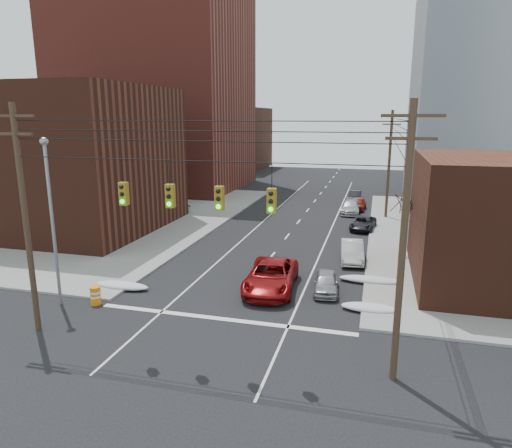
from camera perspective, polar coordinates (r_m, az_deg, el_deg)
The scene contains 27 objects.
ground at distance 19.26m, azimuth -10.91°, elevation -19.55°, with size 160.00×160.00×0.00m, color black.
sidewalk_nw at distance 54.83m, azimuth -24.29°, elevation 1.30°, with size 40.00×40.00×0.15m, color gray.
building_brick_tall at distance 70.04m, azimuth -12.26°, elevation 16.81°, with size 24.00×20.00×30.00m, color maroon.
building_brick_near at distance 46.98m, azimuth -24.08°, elevation 7.44°, with size 20.00×16.00×13.00m, color #4A2116.
building_brick_far at distance 94.63m, azimuth -5.83°, elevation 10.60°, with size 22.00×18.00×12.00m, color #4A2116.
building_glass at distance 86.05m, azimuth 26.74°, elevation 12.35°, with size 20.00×18.00×22.00m, color gray.
utility_pole_left at distance 24.04m, azimuth -26.89°, elevation 0.85°, with size 2.20×0.28×11.00m.
utility_pole_right at distance 18.06m, azimuth 17.92°, elevation -2.08°, with size 2.20×0.28×11.00m.
utility_pole_far at distance 48.66m, azimuth 16.31°, elevation 7.37°, with size 2.20×0.28×11.00m.
traffic_signals at distance 19.15m, azimuth -7.74°, elevation 3.55°, with size 17.00×0.42×2.02m.
street_light at distance 26.96m, azimuth -24.24°, elevation 1.80°, with size 0.44×0.44×9.32m.
bare_tree at distance 35.43m, azimuth 18.07°, elevation -0.49°, with size 2.09×2.20×4.93m.
snow_nw at distance 29.53m, azimuth -16.39°, elevation -7.39°, with size 3.50×1.08×0.42m, color silver.
snow_ne at distance 26.00m, azimuth 13.94°, elevation -10.12°, with size 3.00×1.08×0.42m, color silver.
snow_east_far at distance 30.20m, azimuth 14.15°, elevation -6.78°, with size 4.00×1.08×0.42m, color silver.
red_pickup at distance 28.04m, azimuth 1.90°, elevation -6.52°, with size 2.87×6.21×1.73m, color maroon.
parked_car_a at distance 28.04m, azimuth 8.74°, elevation -7.24°, with size 1.44×3.57×1.22m, color #9E9DA2.
parked_car_b at distance 34.19m, azimuth 11.92°, elevation -3.35°, with size 1.56×4.48×1.48m, color silver.
parked_car_c at distance 43.86m, azimuth 13.26°, elevation 0.09°, with size 2.02×4.38×1.22m, color black.
parked_car_d at distance 50.88m, azimuth 11.75°, elevation 2.08°, with size 1.98×4.88×1.42m, color #AFAFB4.
parked_car_e at distance 53.09m, azimuth 12.59°, elevation 2.49°, with size 1.64×4.08×1.39m, color maroon.
parked_car_f at distance 57.53m, azimuth 12.25°, elevation 3.34°, with size 1.51×4.32×1.42m, color black.
lot_car_a at distance 40.75m, azimuth -19.30°, elevation -0.95°, with size 1.50×4.32×1.42m, color white.
lot_car_b at distance 50.65m, azimuth -11.00°, elevation 2.22°, with size 2.28×4.95×1.38m, color #B2B2B7.
lot_car_c at distance 43.26m, azimuth -23.46°, elevation -0.64°, with size 1.74×4.27×1.24m, color black.
lot_car_d at distance 50.06m, azimuth -14.84°, elevation 1.96°, with size 1.79×4.44×1.51m, color #A1A1A6.
construction_barrel at distance 27.56m, azimuth -19.43°, elevation -8.40°, with size 0.63×0.63×1.04m.
Camera 1 is at (7.41, -14.43, 10.38)m, focal length 32.00 mm.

